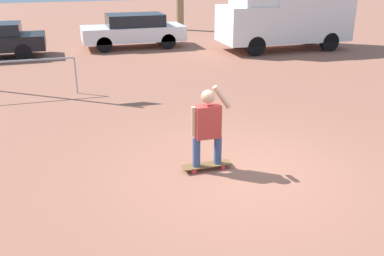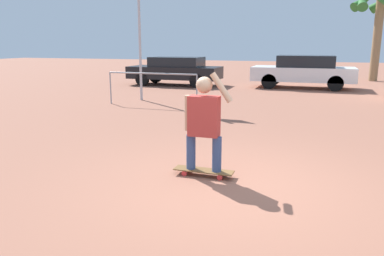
# 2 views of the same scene
# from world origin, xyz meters

# --- Properties ---
(ground_plane) EXTENTS (80.00, 80.00, 0.00)m
(ground_plane) POSITION_xyz_m (0.00, 0.00, 0.00)
(ground_plane) COLOR #935B47
(skateboard) EXTENTS (0.92, 0.24, 0.10)m
(skateboard) POSITION_xyz_m (-0.53, 0.31, 0.08)
(skateboard) COLOR brown
(skateboard) RESTS_ON ground_plane
(person_skateboarder) EXTENTS (0.73, 0.24, 1.49)m
(person_skateboarder) POSITION_xyz_m (-0.53, 0.31, 0.90)
(person_skateboarder) COLOR #384C7A
(person_skateboarder) RESTS_ON skateboard
(camper_van) EXTENTS (5.61, 2.14, 3.19)m
(camper_van) POSITION_xyz_m (6.65, 10.51, 1.72)
(camper_van) COLOR black
(camper_van) RESTS_ON ground_plane
(parked_car_white) EXTENTS (4.50, 1.87, 1.47)m
(parked_car_white) POSITION_xyz_m (0.36, 12.96, 0.78)
(parked_car_white) COLOR black
(parked_car_white) RESTS_ON ground_plane
(plaza_railing_segment) EXTENTS (3.09, 0.05, 1.08)m
(plaza_railing_segment) POSITION_xyz_m (-4.05, 6.13, 0.87)
(plaza_railing_segment) COLOR #99999E
(plaza_railing_segment) RESTS_ON ground_plane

